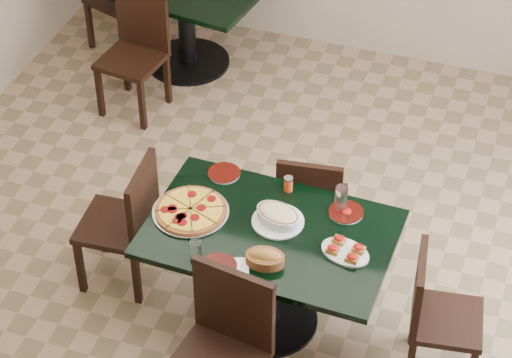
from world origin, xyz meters
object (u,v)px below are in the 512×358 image
(chair_near, at_px, (224,343))
(chair_right, at_px, (434,310))
(pepperoni_pizza, at_px, (191,210))
(back_table, at_px, (186,7))
(chair_left, at_px, (128,218))
(bread_basket, at_px, (265,258))
(bruschetta_platter, at_px, (345,250))
(main_table, at_px, (270,254))
(chair_far, at_px, (311,202))
(back_chair_near, at_px, (137,46))
(lasagna_casserole, at_px, (278,216))

(chair_near, relative_size, chair_right, 1.17)
(pepperoni_pizza, bearing_deg, chair_right, -0.80)
(back_table, distance_m, chair_left, 2.42)
(bread_basket, distance_m, bruschetta_platter, 0.44)
(main_table, height_order, back_table, same)
(chair_far, bearing_deg, back_chair_near, -42.58)
(chair_near, xyz_separation_m, back_chair_near, (-1.61, 2.48, -0.04))
(bread_basket, bearing_deg, chair_right, 6.12)
(main_table, xyz_separation_m, chair_right, (0.96, -0.02, -0.10))
(chair_near, height_order, chair_right, chair_near)
(chair_near, relative_size, chair_left, 1.08)
(chair_far, bearing_deg, bread_basket, 81.54)
(chair_left, xyz_separation_m, bread_basket, (0.97, -0.31, 0.28))
(back_table, height_order, pepperoni_pizza, pepperoni_pizza)
(pepperoni_pizza, bearing_deg, chair_far, 48.39)
(back_chair_near, bearing_deg, main_table, -40.27)
(chair_far, distance_m, chair_right, 1.09)
(chair_near, height_order, bruschetta_platter, chair_near)
(chair_far, bearing_deg, main_table, 76.20)
(chair_right, xyz_separation_m, bread_basket, (-0.91, -0.22, 0.32))
(back_table, relative_size, back_chair_near, 1.46)
(chair_near, distance_m, bread_basket, 0.50)
(back_chair_near, bearing_deg, bread_basket, -43.03)
(lasagna_casserole, distance_m, bruschetta_platter, 0.44)
(bread_basket, bearing_deg, bruschetta_platter, 21.19)
(chair_left, bearing_deg, chair_far, 114.63)
(pepperoni_pizza, height_order, lasagna_casserole, lasagna_casserole)
(pepperoni_pizza, bearing_deg, back_chair_near, 122.94)
(back_table, relative_size, chair_near, 1.36)
(chair_left, xyz_separation_m, back_chair_near, (-0.72, 1.73, 0.01))
(chair_far, relative_size, chair_right, 1.01)
(back_table, height_order, chair_near, chair_near)
(main_table, bearing_deg, pepperoni_pizza, -177.81)
(chair_right, height_order, chair_left, chair_left)
(back_table, distance_m, chair_near, 3.43)
(chair_right, bearing_deg, bread_basket, 95.56)
(lasagna_casserole, bearing_deg, back_table, 141.42)
(back_chair_near, height_order, bruschetta_platter, back_chair_near)
(chair_near, bearing_deg, main_table, 96.40)
(chair_near, relative_size, lasagna_casserole, 3.20)
(back_table, xyz_separation_m, chair_right, (2.46, -2.44, -0.06))
(chair_left, bearing_deg, chair_near, 46.02)
(main_table, xyz_separation_m, chair_far, (0.06, 0.60, -0.10))
(bruschetta_platter, bearing_deg, back_chair_near, 155.76)
(chair_right, bearing_deg, back_table, 37.02)
(lasagna_casserole, bearing_deg, chair_right, 11.89)
(back_table, distance_m, bruschetta_platter, 3.13)
(chair_far, bearing_deg, chair_left, 21.02)
(chair_left, distance_m, lasagna_casserole, 0.98)
(chair_far, distance_m, bruschetta_platter, 0.80)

